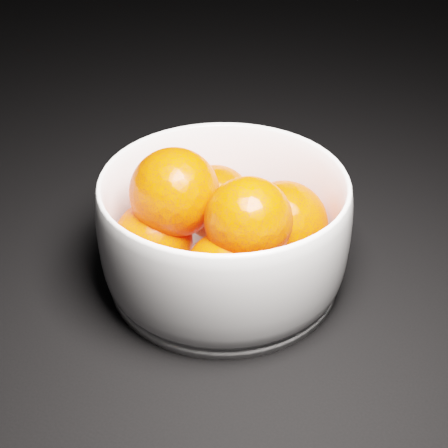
% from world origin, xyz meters
% --- Properties ---
extents(bowl, '(0.24, 0.24, 0.12)m').
position_xyz_m(bowl, '(0.25, 0.25, 0.06)').
color(bowl, white).
rests_on(bowl, ground).
extents(orange_pile, '(0.18, 0.18, 0.13)m').
position_xyz_m(orange_pile, '(0.25, 0.24, 0.07)').
color(orange_pile, '#FF3300').
rests_on(orange_pile, bowl).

